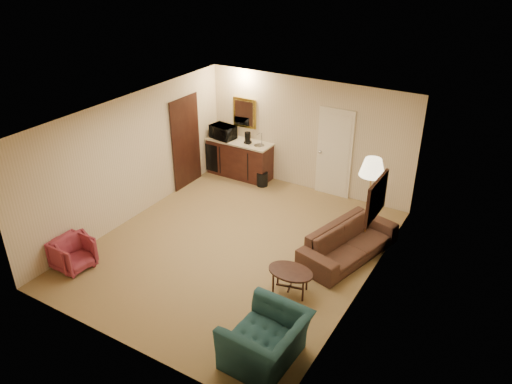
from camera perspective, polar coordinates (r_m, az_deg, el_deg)
ground at (r=9.66m, az=-2.23°, el=-6.25°), size 6.00×6.00×0.00m
room_walls at (r=9.47m, az=-0.38°, el=4.84°), size 5.02×6.01×2.61m
wetbar_cabinet at (r=12.24m, az=-1.87°, el=3.85°), size 1.64×0.58×0.92m
sofa at (r=9.33m, az=10.63°, el=-5.11°), size 1.13×2.18×0.82m
teal_armchair at (r=7.10m, az=1.13°, el=-15.83°), size 0.77×1.15×0.98m
rose_chair_near at (r=9.53m, az=-20.02°, el=-6.40°), size 0.75×0.77×0.62m
rose_chair_far at (r=9.50m, az=-20.25°, el=-6.50°), size 0.58×0.62×0.63m
coffee_table at (r=8.42m, az=3.92°, el=-10.18°), size 0.87×0.69×0.44m
floor_lamp at (r=9.56m, az=12.73°, el=-1.13°), size 0.49×0.49×1.78m
waste_bin at (r=11.85m, az=0.72°, el=1.49°), size 0.31×0.31×0.33m
microwave at (r=12.18m, az=-3.82°, el=7.03°), size 0.64×0.42×0.40m
coffee_maker at (r=11.87m, az=-0.96°, el=6.21°), size 0.17×0.17×0.27m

